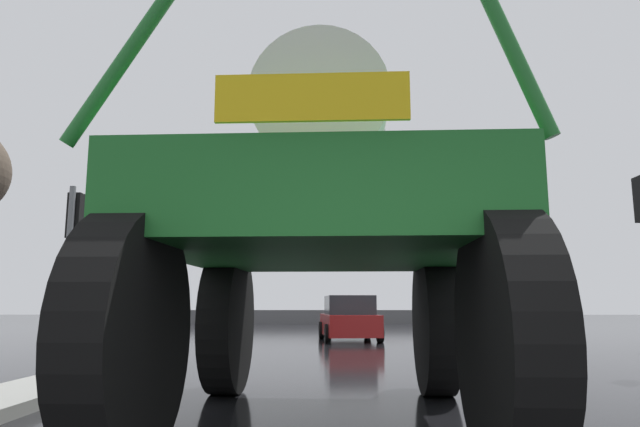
{
  "coord_description": "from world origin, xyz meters",
  "views": [
    {
      "loc": [
        -0.23,
        -1.58,
        1.16
      ],
      "look_at": [
        -0.35,
        6.41,
        2.45
      ],
      "focal_mm": 32.25,
      "sensor_mm": 36.0,
      "label": 1
    }
  ],
  "objects": [
    {
      "name": "ground_plane",
      "position": [
        0.0,
        18.0,
        0.0
      ],
      "size": [
        120.0,
        120.0,
        0.0
      ],
      "primitive_type": "plane",
      "color": "black"
    },
    {
      "name": "streetlight_far_left",
      "position": [
        -8.84,
        22.21,
        4.49
      ],
      "size": [
        2.33,
        0.24,
        7.98
      ],
      "color": "slate",
      "rests_on": "ground"
    },
    {
      "name": "oversize_sprayer",
      "position": [
        -0.27,
        4.53,
        1.89
      ],
      "size": [
        3.84,
        5.57,
        4.03
      ],
      "rotation": [
        0.0,
        0.0,
        1.53
      ],
      "color": "black",
      "rests_on": "ground"
    },
    {
      "name": "traffic_signal_near_left",
      "position": [
        -4.9,
        8.8,
        2.42
      ],
      "size": [
        0.24,
        0.54,
        3.33
      ],
      "color": "slate",
      "rests_on": "ground"
    },
    {
      "name": "sedan_ahead",
      "position": [
        0.48,
        18.61,
        0.71
      ],
      "size": [
        2.15,
        4.23,
        1.52
      ],
      "rotation": [
        0.0,
        0.0,
        1.66
      ],
      "color": "maroon",
      "rests_on": "ground"
    },
    {
      "name": "roadside_barrier",
      "position": [
        0.0,
        37.31,
        0.45
      ],
      "size": [
        31.32,
        0.24,
        0.9
      ],
      "primitive_type": "cube",
      "color": "#59595B",
      "rests_on": "ground"
    }
  ]
}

